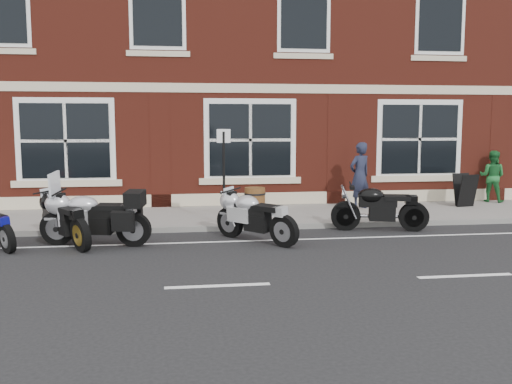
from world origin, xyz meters
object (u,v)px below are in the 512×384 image
pedestrian_right (492,176)px  a_board_sign (465,190)px  moto_sport_black (66,217)px  barrel_planter (255,199)px  moto_sport_silver (255,215)px  moto_touring_silver (92,216)px  parking_sign (224,170)px  pedestrian_left (360,175)px  moto_naked_black (378,206)px

pedestrian_right → a_board_sign: pedestrian_right is taller
moto_sport_black → a_board_sign: size_ratio=2.08×
a_board_sign → barrel_planter: 5.95m
moto_sport_black → moto_sport_silver: 3.83m
moto_sport_silver → barrel_planter: (0.45, 3.27, -0.12)m
a_board_sign → barrel_planter: bearing=169.4°
moto_touring_silver → parking_sign: parking_sign is taller
pedestrian_right → barrel_planter: bearing=47.1°
barrel_planter → moto_sport_silver: bearing=-97.8°
pedestrian_right → a_board_sign: bearing=72.2°
moto_sport_black → pedestrian_left: 7.85m
pedestrian_right → barrel_planter: size_ratio=2.40×
moto_touring_silver → moto_sport_silver: moto_touring_silver is taller
moto_touring_silver → moto_sport_black: 0.55m
moto_sport_silver → pedestrian_left: size_ratio=0.96×
pedestrian_left → parking_sign: 4.36m
pedestrian_right → parking_sign: bearing=58.8°
a_board_sign → moto_naked_black: bearing=-155.1°
moto_sport_silver → pedestrian_left: bearing=5.0°
parking_sign → moto_naked_black: bearing=-4.1°
moto_touring_silver → moto_naked_black: size_ratio=1.03×
pedestrian_right → barrel_planter: (-7.20, -0.80, -0.44)m
moto_naked_black → pedestrian_left: 2.65m
moto_touring_silver → a_board_sign: bearing=-58.6°
moto_sport_silver → pedestrian_right: size_ratio=1.14×
moto_touring_silver → pedestrian_right: size_ratio=1.47×
moto_sport_silver → pedestrian_left: pedestrian_left is taller
moto_sport_black → moto_sport_silver: moto_sport_black is taller
pedestrian_right → parking_sign: parking_sign is taller
barrel_planter → parking_sign: size_ratio=0.29×
moto_sport_silver → parking_sign: (-0.53, 1.42, 0.83)m
moto_sport_black → pedestrian_left: pedestrian_left is taller
pedestrian_left → barrel_planter: size_ratio=2.86×
moto_touring_silver → pedestrian_right: pedestrian_right is taller
moto_naked_black → parking_sign: parking_sign is taller
barrel_planter → parking_sign: 2.30m
moto_touring_silver → moto_sport_black: (-0.54, 0.13, -0.05)m
moto_touring_silver → barrel_planter: moto_touring_silver is taller
moto_sport_silver → moto_naked_black: moto_naked_black is taller
pedestrian_left → moto_naked_black: bearing=57.3°
moto_sport_silver → parking_sign: size_ratio=0.79×
a_board_sign → pedestrian_left: bearing=167.8°
moto_sport_black → moto_sport_silver: bearing=-35.4°
moto_sport_silver → a_board_sign: size_ratio=1.88×
moto_sport_black → pedestrian_left: size_ratio=1.06×
barrel_planter → a_board_sign: bearing=0.4°
a_board_sign → pedestrian_right: bearing=20.4°
moto_naked_black → pedestrian_right: pedestrian_right is taller
moto_touring_silver → moto_sport_silver: 3.29m
a_board_sign → moto_sport_silver: bearing=-163.6°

